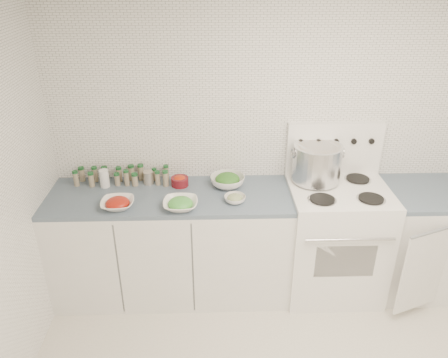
% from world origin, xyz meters
% --- Properties ---
extents(room_walls, '(3.54, 3.04, 2.52)m').
position_xyz_m(room_walls, '(0.00, 0.00, 1.56)').
color(room_walls, white).
rests_on(room_walls, ground).
extents(counter_left, '(1.85, 0.62, 0.90)m').
position_xyz_m(counter_left, '(-0.82, 1.19, 0.45)').
color(counter_left, white).
rests_on(counter_left, ground).
extents(stove, '(0.76, 0.70, 1.36)m').
position_xyz_m(stove, '(0.48, 1.19, 0.50)').
color(stove, white).
rests_on(stove, ground).
extents(counter_right, '(0.89, 0.77, 0.90)m').
position_xyz_m(counter_right, '(1.30, 1.19, 0.45)').
color(counter_right, white).
rests_on(counter_right, ground).
extents(stock_pot, '(0.40, 0.37, 0.29)m').
position_xyz_m(stock_pot, '(0.31, 1.32, 1.10)').
color(stock_pot, silver).
rests_on(stock_pot, stove).
extents(bowl_tomato, '(0.24, 0.24, 0.08)m').
position_xyz_m(bowl_tomato, '(-1.18, 1.01, 0.93)').
color(bowl_tomato, white).
rests_on(bowl_tomato, counter_left).
extents(bowl_snowpea, '(0.25, 0.25, 0.08)m').
position_xyz_m(bowl_snowpea, '(-0.73, 0.99, 0.94)').
color(bowl_snowpea, white).
rests_on(bowl_snowpea, counter_left).
extents(bowl_broccoli, '(0.29, 0.29, 0.11)m').
position_xyz_m(bowl_broccoli, '(-0.38, 1.32, 0.95)').
color(bowl_broccoli, white).
rests_on(bowl_broccoli, counter_left).
extents(bowl_zucchini, '(0.20, 0.20, 0.06)m').
position_xyz_m(bowl_zucchini, '(-0.33, 1.06, 0.93)').
color(bowl_zucchini, white).
rests_on(bowl_zucchini, counter_left).
extents(bowl_pepper, '(0.14, 0.14, 0.08)m').
position_xyz_m(bowl_pepper, '(-0.75, 1.34, 0.94)').
color(bowl_pepper, '#5B0F16').
rests_on(bowl_pepper, counter_left).
extents(salt_canister, '(0.08, 0.08, 0.14)m').
position_xyz_m(salt_canister, '(-1.34, 1.34, 0.97)').
color(salt_canister, white).
rests_on(salt_canister, counter_left).
extents(tin_can, '(0.08, 0.08, 0.10)m').
position_xyz_m(tin_can, '(-1.00, 1.38, 0.95)').
color(tin_can, '#B8AC9B').
rests_on(tin_can, counter_left).
extents(spice_cluster, '(0.75, 0.16, 0.13)m').
position_xyz_m(spice_cluster, '(-1.21, 1.40, 0.96)').
color(spice_cluster, gray).
rests_on(spice_cluster, counter_left).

